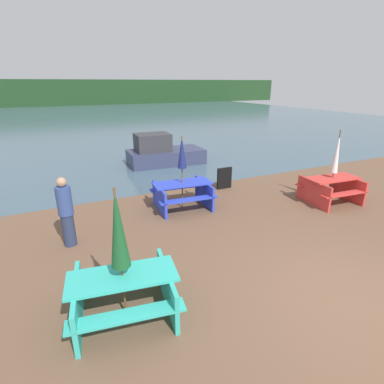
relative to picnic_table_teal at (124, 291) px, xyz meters
The scene contains 12 objects.
ground_plane 3.80m from the picnic_table_teal, 23.10° to the right, with size 60.00×60.00×0.00m, color brown.
water 30.38m from the picnic_table_teal, 83.45° to the left, with size 60.00×50.00×0.00m.
far_treeline 50.32m from the picnic_table_teal, 86.05° to the left, with size 80.00×1.60×4.00m.
picnic_table_teal is the anchor object (origin of this frame).
picnic_table_red 7.23m from the picnic_table_teal, 16.45° to the left, with size 1.73×1.52×0.79m.
picnic_table_blue 4.46m from the picnic_table_teal, 54.21° to the left, with size 1.79×1.52×0.78m.
umbrella_navy 4.62m from the picnic_table_teal, 54.21° to the left, with size 0.26×0.26×2.13m.
umbrella_white 7.31m from the picnic_table_teal, 16.45° to the left, with size 0.20×0.20×2.23m.
umbrella_darkgreen 1.08m from the picnic_table_teal, 26.57° to the right, with size 0.29×0.29×2.16m.
boat 9.48m from the picnic_table_teal, 66.02° to the left, with size 3.44×1.75×1.40m.
person 2.80m from the picnic_table_teal, 102.66° to the left, with size 0.32×0.32×1.62m.
signboard 6.47m from the picnic_table_teal, 44.52° to the left, with size 0.55×0.08×0.75m.
Camera 1 is at (-4.18, -2.48, 3.51)m, focal length 28.00 mm.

